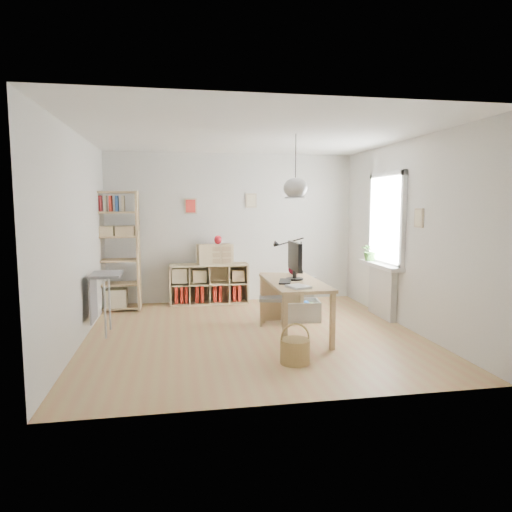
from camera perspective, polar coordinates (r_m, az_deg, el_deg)
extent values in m
plane|color=tan|center=(6.40, -0.42, -9.70)|extent=(4.50, 4.50, 0.00)
plane|color=silver|center=(8.39, -3.00, 3.52)|extent=(4.50, 0.00, 4.50)
plane|color=silver|center=(3.97, 4.99, 0.15)|extent=(4.50, 0.00, 4.50)
plane|color=silver|center=(6.20, -21.41, 2.02)|extent=(0.00, 4.50, 4.50)
plane|color=silver|center=(6.90, 18.34, 2.55)|extent=(0.00, 4.50, 4.50)
plane|color=white|center=(6.21, -0.44, 14.96)|extent=(4.50, 4.50, 0.00)
cylinder|color=black|center=(6.14, 4.97, 11.84)|extent=(0.01, 0.01, 0.68)
ellipsoid|color=silver|center=(6.12, 4.94, 8.48)|extent=(0.32, 0.32, 0.27)
cube|color=white|center=(7.42, 16.09, 4.43)|extent=(0.03, 1.00, 1.30)
cube|color=white|center=(6.93, 17.87, 4.24)|extent=(0.06, 0.08, 1.46)
cube|color=white|center=(7.90, 14.21, 4.59)|extent=(0.06, 0.08, 1.46)
cube|color=white|center=(7.42, 16.09, 9.76)|extent=(0.06, 1.16, 0.08)
cube|color=white|center=(7.46, 15.75, -0.87)|extent=(0.06, 1.16, 0.08)
cube|color=silver|center=(7.52, 15.51, -4.35)|extent=(0.10, 0.80, 0.80)
cube|color=white|center=(7.44, 15.26, -1.11)|extent=(0.22, 1.20, 0.06)
cube|color=tan|center=(6.21, 4.83, -3.32)|extent=(0.70, 1.50, 0.04)
cube|color=tan|center=(5.55, 3.63, -8.45)|extent=(0.06, 0.06, 0.71)
cube|color=tan|center=(6.88, 0.87, -5.50)|extent=(0.06, 0.06, 0.71)
cube|color=tan|center=(5.72, 9.54, -8.08)|extent=(0.06, 0.06, 0.71)
cube|color=tan|center=(7.02, 5.71, -5.29)|extent=(0.06, 0.06, 0.71)
cube|color=#CAB685|center=(8.31, -5.86, -5.83)|extent=(1.40, 0.38, 0.03)
cube|color=#CAB685|center=(8.19, -5.92, -1.11)|extent=(1.40, 0.38, 0.03)
cube|color=#CAB685|center=(8.23, -10.66, -3.59)|extent=(0.03, 0.38, 0.72)
cube|color=#CAB685|center=(8.32, -1.17, -3.36)|extent=(0.03, 0.38, 0.72)
cube|color=#CAB685|center=(8.42, -5.98, -3.28)|extent=(1.40, 0.02, 0.72)
cube|color=#9E1C11|center=(8.28, -9.90, -4.71)|extent=(0.06, 0.26, 0.30)
cube|color=#9E1C11|center=(8.28, -9.28, -4.70)|extent=(0.05, 0.26, 0.30)
cube|color=#9E1C11|center=(8.28, -8.72, -4.69)|extent=(0.05, 0.26, 0.30)
cube|color=#9E1C11|center=(8.28, -7.41, -4.66)|extent=(0.05, 0.26, 0.30)
cube|color=#9E1C11|center=(8.29, -6.78, -4.64)|extent=(0.05, 0.26, 0.30)
cube|color=#9E1C11|center=(8.30, -5.19, -4.60)|extent=(0.06, 0.26, 0.30)
cube|color=#9E1C11|center=(8.31, -4.57, -4.59)|extent=(0.06, 0.26, 0.30)
cube|color=#9E1C11|center=(8.34, -2.79, -4.53)|extent=(0.06, 0.26, 0.30)
cube|color=#9E1C11|center=(8.35, -2.17, -4.52)|extent=(0.05, 0.26, 0.30)
cube|color=tan|center=(8.02, -19.92, 0.49)|extent=(0.04, 0.38, 2.00)
cube|color=tan|center=(7.93, -14.50, 0.60)|extent=(0.04, 0.38, 2.00)
cube|color=tan|center=(8.11, -17.00, -6.14)|extent=(0.76, 0.38, 0.03)
cube|color=tan|center=(8.04, -17.09, -3.35)|extent=(0.76, 0.38, 0.03)
cube|color=tan|center=(7.98, -17.19, -0.52)|extent=(0.76, 0.38, 0.03)
cube|color=tan|center=(7.94, -17.29, 2.34)|extent=(0.76, 0.38, 0.03)
cube|color=tan|center=(7.93, -17.39, 5.23)|extent=(0.76, 0.38, 0.03)
cube|color=tan|center=(7.93, -17.47, 7.61)|extent=(0.76, 0.38, 0.03)
cube|color=#2B569F|center=(7.97, -19.43, 6.20)|extent=(0.04, 0.18, 0.26)
cube|color=maroon|center=(7.95, -18.86, 6.22)|extent=(0.04, 0.18, 0.26)
cube|color=beige|center=(7.94, -18.28, 6.24)|extent=(0.04, 0.18, 0.26)
cube|color=#9E1C11|center=(7.93, -17.71, 6.26)|extent=(0.04, 0.18, 0.26)
cube|color=#2B569F|center=(7.92, -16.99, 6.29)|extent=(0.04, 0.18, 0.26)
cube|color=beige|center=(7.91, -16.26, 6.31)|extent=(0.04, 0.18, 0.26)
cube|color=gray|center=(6.55, -18.22, -2.22)|extent=(0.40, 0.55, 0.04)
cylinder|color=silver|center=(6.41, -18.37, -6.23)|extent=(0.03, 0.03, 0.82)
cylinder|color=silver|center=(6.84, -17.84, -5.43)|extent=(0.03, 0.03, 0.82)
cube|color=gray|center=(6.64, -19.67, -5.06)|extent=(0.02, 0.50, 0.62)
cube|color=gray|center=(6.82, 1.98, -5.28)|extent=(0.44, 0.44, 0.05)
cube|color=tan|center=(6.71, 0.61, -7.30)|extent=(0.04, 0.04, 0.37)
cube|color=tan|center=(7.02, 0.69, -6.69)|extent=(0.04, 0.04, 0.37)
cube|color=tan|center=(6.71, 3.32, -7.32)|extent=(0.04, 0.04, 0.37)
cube|color=tan|center=(7.02, 3.28, -6.71)|extent=(0.04, 0.04, 0.37)
cube|color=tan|center=(6.95, 2.00, -3.45)|extent=(0.37, 0.11, 0.33)
cylinder|color=olive|center=(5.26, 4.90, -11.78)|extent=(0.33, 0.33, 0.27)
torus|color=olive|center=(5.22, 4.91, -10.15)|extent=(0.34, 0.02, 0.34)
cube|color=silver|center=(7.16, 5.47, -7.90)|extent=(0.65, 0.49, 0.02)
cube|color=silver|center=(7.09, 3.14, -6.81)|extent=(0.07, 0.41, 0.31)
cube|color=silver|center=(7.17, 7.79, -6.71)|extent=(0.07, 0.41, 0.31)
cube|color=silver|center=(6.93, 5.71, -7.14)|extent=(0.60, 0.10, 0.31)
cube|color=silver|center=(7.31, 5.26, -6.41)|extent=(0.60, 0.10, 0.31)
cube|color=silver|center=(7.42, 5.09, -3.93)|extent=(0.62, 0.27, 0.39)
sphere|color=yellow|center=(7.03, 4.38, -6.33)|extent=(0.13, 0.13, 0.13)
sphere|color=blue|center=(7.17, 6.25, -6.09)|extent=(0.13, 0.13, 0.13)
sphere|color=orange|center=(7.08, 5.34, -6.24)|extent=(0.13, 0.13, 0.13)
sphere|color=#377D2D|center=(7.05, 6.92, -6.31)|extent=(0.13, 0.13, 0.13)
cylinder|color=black|center=(6.32, 4.84, -2.87)|extent=(0.24, 0.24, 0.02)
cylinder|color=black|center=(6.31, 4.85, -2.28)|extent=(0.05, 0.05, 0.11)
cube|color=black|center=(6.27, 4.87, -0.04)|extent=(0.06, 0.60, 0.39)
cube|color=black|center=(6.10, 3.66, -3.19)|extent=(0.26, 0.43, 0.02)
cylinder|color=black|center=(6.89, 5.62, -1.99)|extent=(0.07, 0.07, 0.05)
cylinder|color=black|center=(6.86, 5.64, -0.10)|extent=(0.02, 0.02, 0.46)
cone|color=black|center=(6.64, 2.68, 1.49)|extent=(0.11, 0.08, 0.11)
sphere|color=#4C0A19|center=(6.74, 4.77, -1.64)|extent=(0.17, 0.17, 0.17)
cube|color=white|center=(5.71, 5.32, -3.84)|extent=(0.31, 0.34, 0.03)
cube|color=#CAB685|center=(8.18, -5.16, 0.24)|extent=(0.65, 0.37, 0.35)
ellipsoid|color=#AC0E18|center=(8.16, -4.78, 2.03)|extent=(0.13, 0.13, 0.16)
imported|color=#356626|center=(7.72, 14.06, 0.66)|extent=(0.38, 0.36, 0.33)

